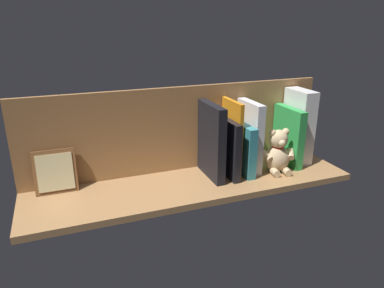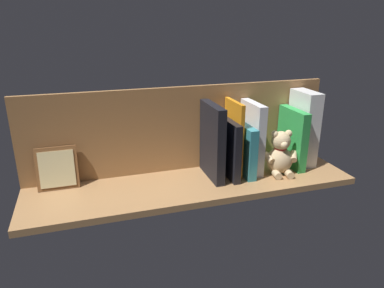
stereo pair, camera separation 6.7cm
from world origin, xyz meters
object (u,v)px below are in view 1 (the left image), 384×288
Objects in this scene: book_0 at (288,136)px; picture_frame_leaning at (55,172)px; dictionary_thick_white at (298,126)px; teddy_bear at (278,153)px.

picture_frame_leaning is at bearing -4.04° from book_0.
book_0 is (5.24, 1.35, -3.00)cm from dictionary_thick_white.
teddy_bear is at bearing 27.25° from dictionary_thick_white.
book_0 is at bearing 175.96° from picture_frame_leaning.
dictionary_thick_white is at bearing -165.60° from book_0.
dictionary_thick_white is at bearing -143.71° from teddy_bear.
teddy_bear is at bearing 171.50° from picture_frame_leaning.
teddy_bear is (7.79, 5.36, -3.80)cm from book_0.
book_0 is 1.35× the size of teddy_bear.
picture_frame_leaning is at bearing -2.93° from dictionary_thick_white.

